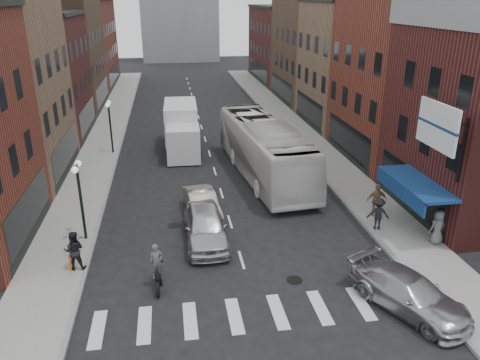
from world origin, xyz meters
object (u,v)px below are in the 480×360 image
(curb_car, at_px, (409,293))
(ped_right_a, at_px, (378,214))
(ped_left_solo, at_px, (74,250))
(box_truck, at_px, (182,129))
(ped_right_c, at_px, (438,227))
(bike_rack, at_px, (71,259))
(motorcycle_rider, at_px, (157,268))
(sedan_left_far, at_px, (202,204))
(parked_bicycle, at_px, (75,243))
(sedan_left_near, at_px, (205,226))
(streetlamp_far, at_px, (109,117))
(transit_bus, at_px, (264,149))
(billboard_sign, at_px, (439,127))
(streetlamp_near, at_px, (79,187))
(ped_right_b, at_px, (377,200))

(curb_car, relative_size, ped_right_a, 2.88)
(curb_car, xyz_separation_m, ped_left_solo, (-13.24, 4.78, 0.33))
(box_truck, relative_size, ped_right_c, 4.74)
(bike_rack, relative_size, motorcycle_rider, 0.39)
(sedan_left_far, distance_m, parked_bicycle, 7.07)
(box_truck, bearing_deg, sedan_left_near, -86.27)
(curb_car, bearing_deg, streetlamp_far, 95.29)
(box_truck, relative_size, parked_bicycle, 4.80)
(streetlamp_far, height_order, parked_bicycle, streetlamp_far)
(transit_bus, height_order, sedan_left_far, transit_bus)
(motorcycle_rider, relative_size, curb_car, 0.41)
(billboard_sign, height_order, sedan_left_far, billboard_sign)
(streetlamp_near, xyz_separation_m, ped_right_b, (15.38, 0.25, -1.83))
(transit_bus, bearing_deg, ped_right_a, -70.41)
(sedan_left_far, bearing_deg, ped_right_a, -27.28)
(streetlamp_far, height_order, ped_right_c, streetlamp_far)
(parked_bicycle, bearing_deg, ped_right_a, -23.54)
(streetlamp_near, xyz_separation_m, ped_right_c, (17.00, -3.14, -1.89))
(sedan_left_far, bearing_deg, curb_car, -59.91)
(transit_bus, height_order, sedan_left_near, transit_bus)
(billboard_sign, xyz_separation_m, box_truck, (-10.62, 17.68, -4.38))
(curb_car, height_order, ped_right_c, ped_right_c)
(parked_bicycle, bearing_deg, bike_rack, -109.95)
(motorcycle_rider, relative_size, ped_right_a, 1.17)
(transit_bus, bearing_deg, ped_left_solo, -140.80)
(ped_right_b, relative_size, ped_right_c, 1.07)
(parked_bicycle, bearing_deg, streetlamp_far, 65.30)
(transit_bus, relative_size, ped_right_b, 7.29)
(billboard_sign, xyz_separation_m, streetlamp_far, (-15.99, 17.50, -3.22))
(streetlamp_far, distance_m, ped_left_solo, 16.91)
(motorcycle_rider, distance_m, ped_right_a, 11.69)
(parked_bicycle, distance_m, ped_left_solo, 1.63)
(streetlamp_near, distance_m, ped_right_a, 14.97)
(streetlamp_near, xyz_separation_m, transit_bus, (10.62, 7.69, -1.03))
(billboard_sign, relative_size, streetlamp_near, 0.90)
(streetlamp_near, relative_size, ped_right_b, 2.21)
(billboard_sign, height_order, box_truck, billboard_sign)
(box_truck, distance_m, sedan_left_far, 12.24)
(curb_car, relative_size, parked_bicycle, 2.91)
(parked_bicycle, bearing_deg, motorcycle_rider, -64.24)
(box_truck, relative_size, ped_right_a, 4.75)
(ped_right_b, bearing_deg, motorcycle_rider, 30.79)
(billboard_sign, bearing_deg, box_truck, 120.99)
(ped_right_b, bearing_deg, ped_right_c, 123.91)
(motorcycle_rider, distance_m, sedan_left_far, 7.03)
(transit_bus, xyz_separation_m, ped_right_b, (4.77, -7.44, -0.81))
(billboard_sign, relative_size, transit_bus, 0.27)
(streetlamp_far, relative_size, curb_car, 0.82)
(bike_rack, height_order, curb_car, curb_car)
(parked_bicycle, relative_size, ped_right_c, 0.99)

